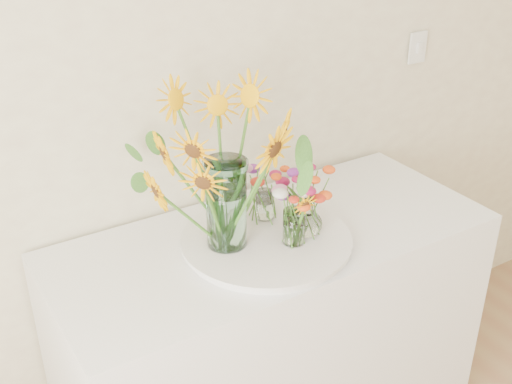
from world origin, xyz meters
TOP-DOWN VIEW (x-y plane):
  - counter at (-0.07, 1.93)m, footprint 1.40×0.60m
  - tray at (-0.13, 1.88)m, footprint 0.49×0.49m
  - mason_jar at (-0.25, 1.92)m, footprint 0.14×0.14m
  - sunflower_bouquet at (-0.25, 1.92)m, footprint 0.90×0.90m
  - small_vase_a at (-0.08, 1.82)m, footprint 0.08×0.08m
  - wildflower_posy_a at (-0.08, 1.82)m, footprint 0.20×0.20m
  - small_vase_b at (-0.01, 1.84)m, footprint 0.12×0.12m
  - wildflower_posy_b at (-0.01, 1.84)m, footprint 0.23×0.23m
  - small_vase_c at (-0.07, 1.99)m, footprint 0.07×0.07m
  - wildflower_posy_c at (-0.07, 1.99)m, footprint 0.20×0.20m

SIDE VIEW (x-z plane):
  - counter at x=-0.07m, z-range 0.00..0.90m
  - tray at x=-0.13m, z-range 0.90..0.92m
  - small_vase_c at x=-0.07m, z-range 0.93..1.02m
  - small_vase_a at x=-0.08m, z-range 0.93..1.04m
  - small_vase_b at x=-0.01m, z-range 0.93..1.05m
  - wildflower_posy_c at x=-0.07m, z-range 0.93..1.11m
  - wildflower_posy_a at x=-0.08m, z-range 0.93..1.13m
  - wildflower_posy_b at x=-0.01m, z-range 0.93..1.14m
  - mason_jar at x=-0.25m, z-range 0.93..1.20m
  - sunflower_bouquet at x=-0.25m, z-range 0.93..1.43m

